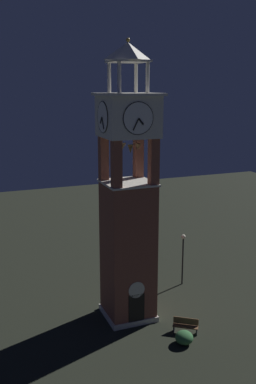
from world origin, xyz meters
TOP-DOWN VIEW (x-y plane):
  - ground at (0.00, 0.00)m, footprint 80.00×80.00m
  - clock_tower at (-0.00, -0.00)m, footprint 3.59×3.59m
  - park_bench at (2.60, -3.36)m, footprint 1.56×1.28m
  - lamp_post at (5.75, 2.93)m, footprint 0.36×0.36m
  - trash_bin at (1.66, 5.06)m, footprint 0.52×0.52m
  - shrub_near_entry at (1.92, -4.42)m, footprint 1.10×1.10m

SIDE VIEW (x-z plane):
  - ground at x=0.00m, z-range 0.00..0.00m
  - trash_bin at x=1.66m, z-range 0.00..0.80m
  - shrub_near_entry at x=1.92m, z-range 0.00..0.80m
  - park_bench at x=2.60m, z-range 0.01..0.96m
  - lamp_post at x=5.75m, z-range 0.77..4.90m
  - clock_tower at x=0.00m, z-range -1.60..16.40m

